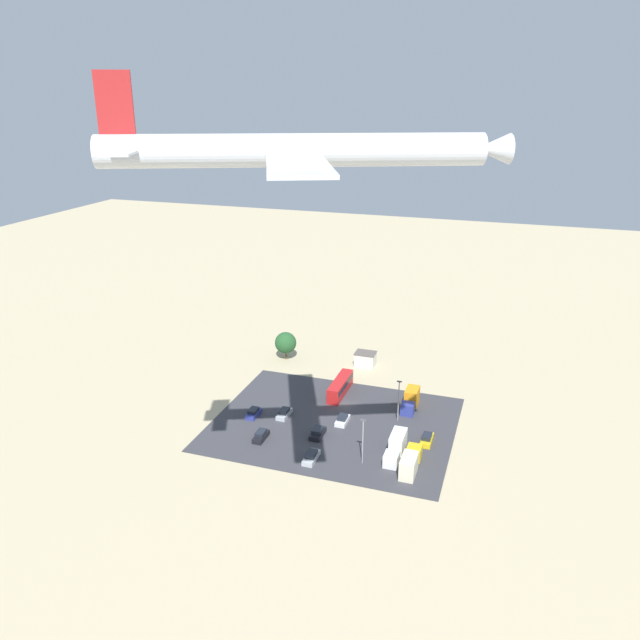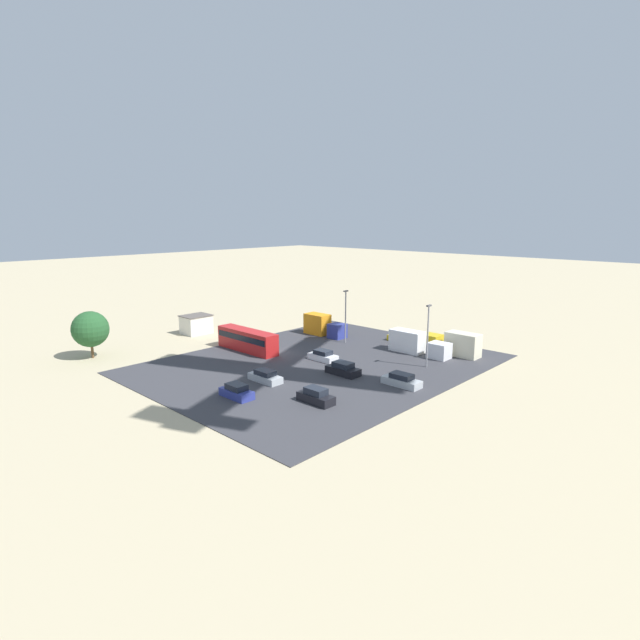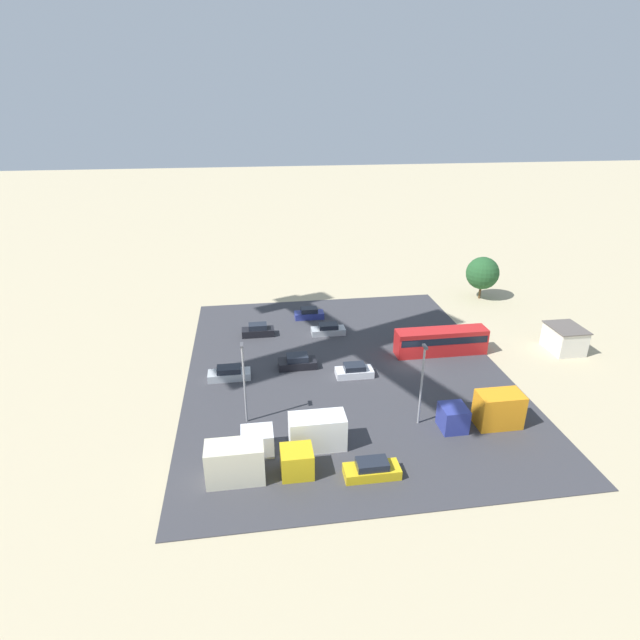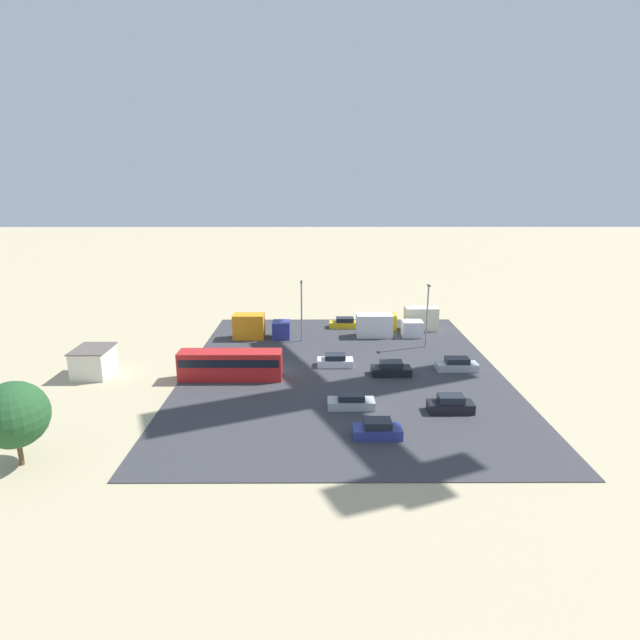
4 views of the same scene
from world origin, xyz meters
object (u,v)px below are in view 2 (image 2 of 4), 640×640
object	(u,v)px
shed_building	(196,324)
parked_truck_2	(454,344)
parked_truck_1	(416,344)
parked_truck_0	(323,326)
parked_car_5	(343,369)
parked_car_1	(402,380)
parked_car_2	(323,356)
parked_car_4	(316,396)
parked_car_3	(402,338)
parked_car_0	(265,377)
bus	(247,339)
parked_car_6	(237,392)

from	to	relation	value
shed_building	parked_truck_2	world-z (taller)	parked_truck_2
shed_building	parked_truck_1	size ratio (longest dim) A/B	0.51
parked_truck_0	parked_truck_1	xyz separation A→B (m)	(-0.79, 17.49, -0.11)
parked_car_5	shed_building	bearing A→B (deg)	89.54
parked_car_1	parked_truck_0	distance (m)	26.98
parked_car_2	parked_car_4	distance (m)	15.94
parked_truck_1	parked_truck_2	size ratio (longest dim) A/B	1.06
parked_car_3	parked_truck_0	size ratio (longest dim) A/B	0.60
parked_car_1	parked_car_2	xyz separation A→B (m)	(-1.40, -13.78, -0.01)
parked_car_0	parked_car_3	size ratio (longest dim) A/B	0.97
parked_car_0	parked_car_4	size ratio (longest dim) A/B	1.06
parked_truck_1	parked_car_1	bearing A→B (deg)	26.30
parked_car_0	parked_truck_2	size ratio (longest dim) A/B	0.52
parked_car_2	parked_truck_1	world-z (taller)	parked_truck_1
parked_car_3	parked_car_2	bearing A→B (deg)	-6.90
parked_car_5	bus	bearing A→B (deg)	93.39
parked_truck_1	parked_truck_2	bearing A→B (deg)	127.54
shed_building	parked_car_6	world-z (taller)	shed_building
parked_car_6	parked_car_0	bearing A→B (deg)	18.01
parked_car_3	parked_car_6	world-z (taller)	parked_car_6
parked_car_2	parked_car_0	bearing A→B (deg)	5.69
parked_car_1	parked_car_6	xyz separation A→B (m)	(15.52, -10.83, 0.02)
parked_car_1	parked_car_6	bearing A→B (deg)	-34.90
parked_car_0	parked_truck_2	world-z (taller)	parked_truck_2
bus	parked_car_1	distance (m)	25.38
parked_car_2	parked_car_4	bearing A→B (deg)	40.24
shed_building	bus	xyz separation A→B (m)	(1.31, 15.34, 0.18)
parked_car_0	parked_car_1	world-z (taller)	parked_car_1
parked_car_1	parked_car_5	size ratio (longest dim) A/B	1.07
parked_car_0	parked_car_5	distance (m)	9.78
bus	parked_car_1	size ratio (longest dim) A/B	2.38
parked_truck_2	parked_car_2	bearing A→B (deg)	142.44
parked_car_3	parked_car_6	bearing A→B (deg)	1.73
parked_car_0	parked_car_3	bearing A→B (deg)	-1.73
bus	parked_car_2	world-z (taller)	bus
parked_car_0	parked_car_6	size ratio (longest dim) A/B	1.09
parked_car_5	parked_car_2	bearing A→B (deg)	64.74
parked_car_6	parked_car_2	bearing A→B (deg)	9.90
bus	parked_car_6	distance (m)	19.44
parked_car_6	parked_car_4	bearing A→B (deg)	-57.07
bus	parked_car_6	size ratio (longest dim) A/B	2.71
parked_car_6	parked_truck_2	world-z (taller)	parked_truck_2
parked_car_2	parked_car_6	world-z (taller)	parked_car_6
parked_truck_1	parked_truck_2	world-z (taller)	parked_truck_2
parked_truck_1	bus	bearing A→B (deg)	-50.18
parked_car_0	parked_truck_0	bearing A→B (deg)	27.00
shed_building	parked_truck_2	xyz separation A→B (m)	(-17.57, 38.30, 0.03)
parked_car_0	parked_car_4	distance (m)	9.21
bus	parked_car_1	world-z (taller)	bus
parked_car_0	parked_truck_0	xyz separation A→B (m)	(-22.23, -11.33, 0.96)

